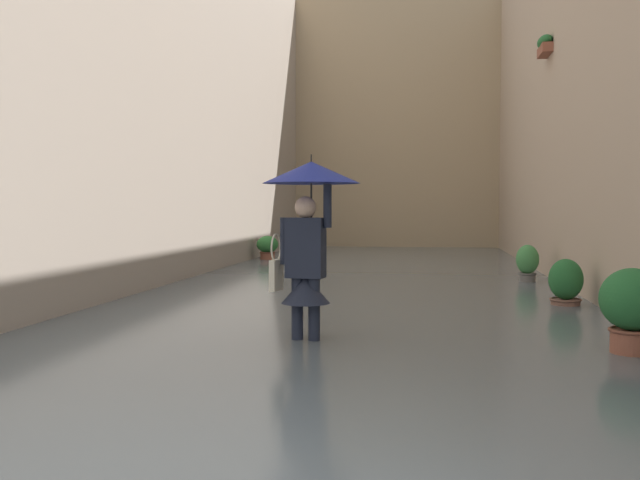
% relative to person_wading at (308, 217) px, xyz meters
% --- Properties ---
extents(ground_plane, '(60.00, 60.00, 0.00)m').
position_rel_person_wading_xyz_m(ground_plane, '(-0.10, -6.10, -1.43)').
color(ground_plane, gray).
extents(flood_water, '(7.61, 27.15, 0.18)m').
position_rel_person_wading_xyz_m(flood_water, '(-0.10, -6.10, -1.34)').
color(flood_water, '#515B60').
rests_on(flood_water, ground_plane).
extents(building_facade_left, '(2.04, 25.15, 8.49)m').
position_rel_person_wading_xyz_m(building_facade_left, '(-4.40, -6.09, 2.81)').
color(building_facade_left, tan).
rests_on(building_facade_left, ground_plane).
extents(building_facade_right, '(2.04, 25.15, 9.82)m').
position_rel_person_wading_xyz_m(building_facade_right, '(4.21, -6.09, 3.48)').
color(building_facade_right, '#A89989').
rests_on(building_facade_right, ground_plane).
extents(building_facade_far, '(10.41, 1.80, 8.61)m').
position_rel_person_wading_xyz_m(building_facade_far, '(-0.10, -17.57, 2.87)').
color(building_facade_far, tan).
rests_on(building_facade_far, ground_plane).
extents(person_wading, '(0.99, 0.99, 2.06)m').
position_rel_person_wading_xyz_m(person_wading, '(0.00, 0.00, 0.00)').
color(person_wading, black).
rests_on(person_wading, ground_plane).
extents(potted_plant_far_left, '(0.41, 0.41, 0.85)m').
position_rel_person_wading_xyz_m(potted_plant_far_left, '(-2.99, -6.10, -0.95)').
color(potted_plant_far_left, '#66605B').
rests_on(potted_plant_far_left, ground_plane).
extents(potted_plant_near_left, '(0.47, 0.47, 0.82)m').
position_rel_person_wading_xyz_m(potted_plant_near_left, '(-3.09, -3.08, -1.00)').
color(potted_plant_near_left, brown).
rests_on(potted_plant_near_left, ground_plane).
extents(potted_plant_far_right, '(0.56, 0.56, 0.78)m').
position_rel_person_wading_xyz_m(potted_plant_far_right, '(2.90, -10.61, -0.97)').
color(potted_plant_far_right, brown).
rests_on(potted_plant_far_right, ground_plane).
extents(potted_plant_mid_left, '(0.59, 0.59, 0.97)m').
position_rel_person_wading_xyz_m(potted_plant_mid_left, '(-3.08, 0.17, -0.86)').
color(potted_plant_mid_left, brown).
rests_on(potted_plant_mid_left, ground_plane).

